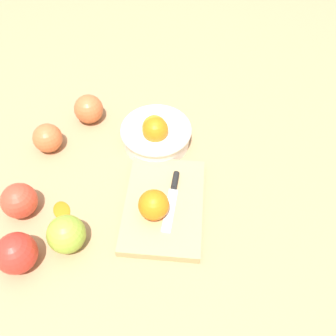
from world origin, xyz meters
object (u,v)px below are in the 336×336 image
(apple_front_right_3, at_px, (66,234))
(cutting_board, at_px, (164,205))
(apple_front_left, at_px, (89,109))
(apple_front_right_2, at_px, (19,201))
(apple_front_right, at_px, (16,253))
(knife, at_px, (173,193))
(orange_on_board, at_px, (154,205))
(apple_front_left_2, at_px, (48,138))
(bowl, at_px, (156,133))

(apple_front_right_3, bearing_deg, cutting_board, 111.85)
(apple_front_left, relative_size, apple_front_right_2, 0.98)
(apple_front_right_3, bearing_deg, apple_front_left, 178.33)
(apple_front_right, bearing_deg, apple_front_right_2, -170.61)
(knife, xyz_separation_m, apple_front_left, (-0.27, -0.21, 0.01))
(cutting_board, distance_m, knife, 0.03)
(orange_on_board, relative_size, apple_front_right_3, 0.83)
(apple_front_left_2, bearing_deg, apple_front_left, 137.15)
(apple_front_right_2, distance_m, apple_front_right_3, 0.14)
(bowl, height_order, orange_on_board, bowl)
(apple_front_left_2, xyz_separation_m, apple_front_right_2, (0.19, -0.03, 0.00))
(bowl, bearing_deg, apple_front_left, -118.63)
(bowl, relative_size, orange_on_board, 2.70)
(cutting_board, height_order, knife, knife)
(bowl, xyz_separation_m, cutting_board, (0.20, 0.01, -0.03))
(apple_front_left_2, bearing_deg, knife, 60.48)
(knife, xyz_separation_m, apple_front_right_2, (0.02, -0.33, 0.01))
(knife, distance_m, apple_front_right_2, 0.33)
(cutting_board, bearing_deg, apple_front_right_3, -68.15)
(bowl, distance_m, knife, 0.18)
(bowl, height_order, cutting_board, bowl)
(knife, distance_m, apple_front_left, 0.34)
(orange_on_board, xyz_separation_m, apple_front_left, (-0.32, -0.17, -0.02))
(orange_on_board, distance_m, apple_front_right, 0.28)
(orange_on_board, height_order, apple_front_right_3, orange_on_board)
(orange_on_board, bearing_deg, apple_front_right_2, -96.51)
(cutting_board, bearing_deg, apple_front_right_2, -91.24)
(apple_front_left_2, bearing_deg, bowl, 90.80)
(cutting_board, bearing_deg, knife, 137.23)
(orange_on_board, bearing_deg, apple_front_right_3, -73.19)
(bowl, relative_size, apple_front_left_2, 2.46)
(bowl, height_order, apple_front_right_3, bowl)
(orange_on_board, bearing_deg, cutting_board, 140.39)
(bowl, relative_size, apple_front_right_2, 2.29)
(apple_front_right_2, bearing_deg, apple_front_left_2, 170.71)
(knife, height_order, apple_front_left_2, apple_front_left_2)
(cutting_board, distance_m, orange_on_board, 0.05)
(apple_front_right, bearing_deg, apple_front_right_3, 112.83)
(apple_front_right, distance_m, apple_front_left, 0.42)
(bowl, relative_size, apple_front_right, 2.16)
(apple_front_left, bearing_deg, bowl, 61.37)
(orange_on_board, bearing_deg, apple_front_right, -71.09)
(apple_front_left_2, bearing_deg, cutting_board, 55.37)
(orange_on_board, xyz_separation_m, apple_front_left_2, (-0.22, -0.26, -0.02))
(cutting_board, xyz_separation_m, apple_front_left_2, (-0.19, -0.28, 0.03))
(apple_front_right, bearing_deg, apple_front_left, 166.04)
(apple_front_left, bearing_deg, apple_front_left_2, -42.85)
(cutting_board, height_order, apple_front_right_3, apple_front_right_3)
(orange_on_board, height_order, knife, orange_on_board)
(apple_front_left, height_order, apple_front_right_3, apple_front_right_3)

